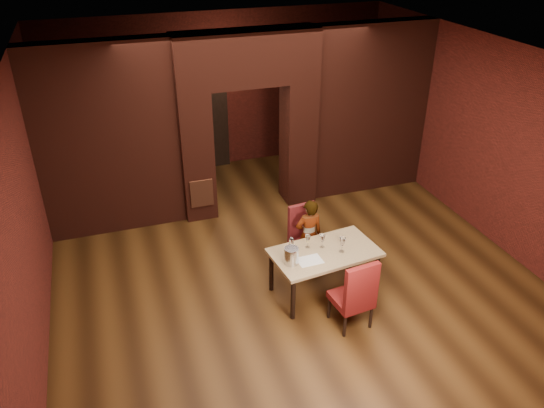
{
  "coord_description": "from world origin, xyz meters",
  "views": [
    {
      "loc": [
        -2.41,
        -6.4,
        4.88
      ],
      "look_at": [
        -0.24,
        0.0,
        1.11
      ],
      "focal_mm": 35.0,
      "sensor_mm": 36.0,
      "label": 1
    }
  ],
  "objects_px": {
    "person_seated": "(309,235)",
    "water_bottle": "(291,246)",
    "chair_near": "(352,291)",
    "wine_glass_c": "(342,245)",
    "potted_plant": "(347,246)",
    "dining_table": "(324,271)",
    "wine_bucket": "(291,256)",
    "wine_glass_b": "(322,241)",
    "wine_glass_a": "(308,242)",
    "chair_far": "(307,238)"
  },
  "relations": [
    {
      "from": "person_seated",
      "to": "water_bottle",
      "type": "bearing_deg",
      "value": 47.9
    },
    {
      "from": "chair_near",
      "to": "wine_glass_c",
      "type": "xyz_separation_m",
      "value": [
        0.15,
        0.65,
        0.28
      ]
    },
    {
      "from": "wine_glass_c",
      "to": "potted_plant",
      "type": "relative_size",
      "value": 0.58
    },
    {
      "from": "dining_table",
      "to": "water_bottle",
      "type": "bearing_deg",
      "value": 166.12
    },
    {
      "from": "person_seated",
      "to": "wine_glass_c",
      "type": "bearing_deg",
      "value": 105.56
    },
    {
      "from": "water_bottle",
      "to": "chair_near",
      "type": "bearing_deg",
      "value": -55.69
    },
    {
      "from": "wine_glass_c",
      "to": "potted_plant",
      "type": "bearing_deg",
      "value": 57.15
    },
    {
      "from": "wine_bucket",
      "to": "potted_plant",
      "type": "distance_m",
      "value": 1.63
    },
    {
      "from": "wine_glass_b",
      "to": "water_bottle",
      "type": "height_order",
      "value": "water_bottle"
    },
    {
      "from": "chair_near",
      "to": "wine_glass_a",
      "type": "xyz_separation_m",
      "value": [
        -0.26,
        0.9,
        0.27
      ]
    },
    {
      "from": "person_seated",
      "to": "wine_glass_c",
      "type": "distance_m",
      "value": 0.77
    },
    {
      "from": "wine_glass_a",
      "to": "wine_glass_c",
      "type": "height_order",
      "value": "wine_glass_c"
    },
    {
      "from": "chair_near",
      "to": "person_seated",
      "type": "height_order",
      "value": "person_seated"
    },
    {
      "from": "person_seated",
      "to": "wine_bucket",
      "type": "bearing_deg",
      "value": 52.18
    },
    {
      "from": "wine_glass_b",
      "to": "potted_plant",
      "type": "height_order",
      "value": "wine_glass_b"
    },
    {
      "from": "wine_glass_a",
      "to": "water_bottle",
      "type": "relative_size",
      "value": 0.69
    },
    {
      "from": "chair_far",
      "to": "potted_plant",
      "type": "relative_size",
      "value": 2.48
    },
    {
      "from": "wine_bucket",
      "to": "wine_glass_c",
      "type": "bearing_deg",
      "value": 2.25
    },
    {
      "from": "water_bottle",
      "to": "potted_plant",
      "type": "distance_m",
      "value": 1.5
    },
    {
      "from": "chair_far",
      "to": "potted_plant",
      "type": "xyz_separation_m",
      "value": [
        0.7,
        -0.01,
        -0.29
      ]
    },
    {
      "from": "wine_glass_a",
      "to": "water_bottle",
      "type": "xyz_separation_m",
      "value": [
        -0.29,
        -0.1,
        0.05
      ]
    },
    {
      "from": "water_bottle",
      "to": "wine_glass_c",
      "type": "bearing_deg",
      "value": -12.08
    },
    {
      "from": "chair_near",
      "to": "wine_glass_b",
      "type": "xyz_separation_m",
      "value": [
        -0.06,
        0.84,
        0.27
      ]
    },
    {
      "from": "water_bottle",
      "to": "potted_plant",
      "type": "height_order",
      "value": "water_bottle"
    },
    {
      "from": "dining_table",
      "to": "wine_glass_a",
      "type": "distance_m",
      "value": 0.52
    },
    {
      "from": "dining_table",
      "to": "wine_bucket",
      "type": "distance_m",
      "value": 0.73
    },
    {
      "from": "person_seated",
      "to": "wine_glass_b",
      "type": "bearing_deg",
      "value": 88.08
    },
    {
      "from": "potted_plant",
      "to": "chair_near",
      "type": "bearing_deg",
      "value": -114.64
    },
    {
      "from": "chair_far",
      "to": "dining_table",
      "type": "bearing_deg",
      "value": -98.46
    },
    {
      "from": "chair_near",
      "to": "wine_glass_a",
      "type": "distance_m",
      "value": 0.98
    },
    {
      "from": "chair_near",
      "to": "wine_glass_c",
      "type": "bearing_deg",
      "value": -109.22
    },
    {
      "from": "potted_plant",
      "to": "dining_table",
      "type": "bearing_deg",
      "value": -136.09
    },
    {
      "from": "wine_glass_c",
      "to": "potted_plant",
      "type": "height_order",
      "value": "wine_glass_c"
    },
    {
      "from": "person_seated",
      "to": "water_bottle",
      "type": "distance_m",
      "value": 0.79
    },
    {
      "from": "potted_plant",
      "to": "wine_glass_a",
      "type": "bearing_deg",
      "value": -150.12
    },
    {
      "from": "water_bottle",
      "to": "wine_bucket",
      "type": "bearing_deg",
      "value": -110.38
    },
    {
      "from": "wine_glass_c",
      "to": "potted_plant",
      "type": "distance_m",
      "value": 1.11
    },
    {
      "from": "dining_table",
      "to": "wine_glass_c",
      "type": "relative_size",
      "value": 6.49
    },
    {
      "from": "wine_glass_a",
      "to": "wine_glass_b",
      "type": "bearing_deg",
      "value": -17.39
    },
    {
      "from": "dining_table",
      "to": "wine_bucket",
      "type": "bearing_deg",
      "value": -174.36
    },
    {
      "from": "wine_glass_a",
      "to": "water_bottle",
      "type": "bearing_deg",
      "value": -160.27
    },
    {
      "from": "dining_table",
      "to": "chair_far",
      "type": "height_order",
      "value": "chair_far"
    },
    {
      "from": "chair_far",
      "to": "person_seated",
      "type": "xyz_separation_m",
      "value": [
        -0.01,
        -0.08,
        0.1
      ]
    },
    {
      "from": "wine_glass_c",
      "to": "chair_near",
      "type": "bearing_deg",
      "value": -103.23
    },
    {
      "from": "wine_glass_b",
      "to": "wine_bucket",
      "type": "relative_size",
      "value": 0.86
    },
    {
      "from": "chair_near",
      "to": "chair_far",
      "type": "bearing_deg",
      "value": -94.22
    },
    {
      "from": "person_seated",
      "to": "water_bottle",
      "type": "height_order",
      "value": "person_seated"
    },
    {
      "from": "wine_bucket",
      "to": "potted_plant",
      "type": "height_order",
      "value": "wine_bucket"
    },
    {
      "from": "dining_table",
      "to": "water_bottle",
      "type": "xyz_separation_m",
      "value": [
        -0.48,
        0.06,
        0.49
      ]
    },
    {
      "from": "person_seated",
      "to": "water_bottle",
      "type": "xyz_separation_m",
      "value": [
        -0.49,
        -0.56,
        0.25
      ]
    }
  ]
}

